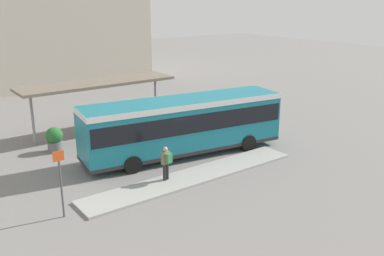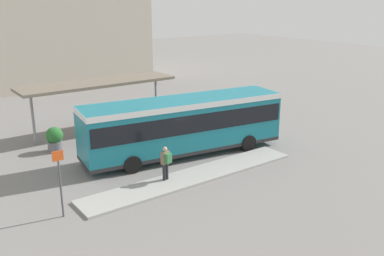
{
  "view_description": "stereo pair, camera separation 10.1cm",
  "coord_description": "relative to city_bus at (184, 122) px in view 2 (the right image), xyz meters",
  "views": [
    {
      "loc": [
        -13.07,
        -18.35,
        8.45
      ],
      "look_at": [
        0.56,
        0.0,
        1.42
      ],
      "focal_mm": 40.0,
      "sensor_mm": 36.0,
      "label": 1
    },
    {
      "loc": [
        -12.98,
        -18.41,
        8.45
      ],
      "look_at": [
        0.56,
        0.0,
        1.42
      ],
      "focal_mm": 40.0,
      "sensor_mm": 36.0,
      "label": 2
    }
  ],
  "objects": [
    {
      "name": "curb_island",
      "position": [
        -1.53,
        -2.95,
        -1.79
      ],
      "size": [
        11.71,
        1.8,
        0.12
      ],
      "color": "#9E9E99",
      "rests_on": "ground_plane"
    },
    {
      "name": "station_shelter",
      "position": [
        -1.94,
        6.66,
        1.31
      ],
      "size": [
        10.0,
        2.56,
        3.3
      ],
      "color": "#706656",
      "rests_on": "ground_plane"
    },
    {
      "name": "bicycle_red",
      "position": [
        7.91,
        3.48,
        -1.5
      ],
      "size": [
        0.48,
        1.59,
        0.69
      ],
      "rotation": [
        0.0,
        0.0,
        1.5
      ],
      "color": "black",
      "rests_on": "ground_plane"
    },
    {
      "name": "potted_planter_near_shelter",
      "position": [
        -5.64,
        4.74,
        -1.11
      ],
      "size": [
        0.96,
        0.96,
        1.43
      ],
      "color": "slate",
      "rests_on": "ground_plane"
    },
    {
      "name": "ground_plane",
      "position": [
        -0.01,
        0.0,
        -1.85
      ],
      "size": [
        120.0,
        120.0,
        0.0
      ],
      "primitive_type": "plane",
      "color": "slate"
    },
    {
      "name": "bicycle_white",
      "position": [
        7.65,
        2.71,
        -1.46
      ],
      "size": [
        0.48,
        1.79,
        0.77
      ],
      "rotation": [
        0.0,
        0.0,
        -1.52
      ],
      "color": "black",
      "rests_on": "ground_plane"
    },
    {
      "name": "platform_sign",
      "position": [
        -8.04,
        -2.97,
        -0.29
      ],
      "size": [
        0.44,
        0.08,
        2.8
      ],
      "color": "#4C4C51",
      "rests_on": "ground_plane"
    },
    {
      "name": "pedestrian_waiting",
      "position": [
        -2.9,
        -2.62,
        -0.78
      ],
      "size": [
        0.44,
        0.48,
        1.65
      ],
      "rotation": [
        0.0,
        0.0,
        1.78
      ],
      "color": "#232328",
      "rests_on": "curb_island"
    },
    {
      "name": "potted_planter_far_side",
      "position": [
        2.01,
        4.67,
        -1.2
      ],
      "size": [
        0.81,
        0.81,
        1.25
      ],
      "color": "slate",
      "rests_on": "ground_plane"
    },
    {
      "name": "city_bus",
      "position": [
        0.0,
        0.0,
        0.0
      ],
      "size": [
        11.57,
        4.21,
        3.16
      ],
      "rotation": [
        0.0,
        0.0,
        -0.15
      ],
      "color": "#197284",
      "rests_on": "ground_plane"
    }
  ]
}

